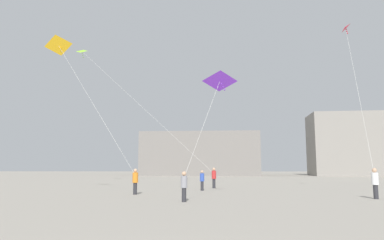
{
  "coord_description": "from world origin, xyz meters",
  "views": [
    {
      "loc": [
        1.08,
        -5.26,
        1.86
      ],
      "look_at": [
        0.0,
        16.87,
        4.81
      ],
      "focal_mm": 33.21,
      "sensor_mm": 36.0,
      "label": 1
    }
  ],
  "objects": [
    {
      "name": "person_in_red",
      "position": [
        1.47,
        26.93,
        0.99
      ],
      "size": [
        0.39,
        0.39,
        1.81
      ],
      "rotation": [
        0.0,
        0.0,
        4.12
      ],
      "color": "#2D2D33",
      "rests_on": "ground_plane"
    },
    {
      "name": "kite_violet_delta",
      "position": [
        1.77,
        17.18,
        7.32
      ],
      "size": [
        2.94,
        3.45,
        6.52
      ],
      "color": "purple"
    },
    {
      "name": "kite_lime_delta",
      "position": [
        -13.09,
        34.07,
        14.69
      ],
      "size": [
        15.94,
        8.0,
        14.4
      ],
      "color": "#8CD12D"
    },
    {
      "name": "building_centre_hall",
      "position": [
        35.0,
        74.01,
        6.77
      ],
      "size": [
        23.57,
        11.37,
        13.54
      ],
      "color": "gray",
      "rests_on": "ground_plane"
    },
    {
      "name": "kite_amber_delta",
      "position": [
        -10.27,
        20.26,
        10.95
      ],
      "size": [
        7.28,
        1.58,
        10.28
      ],
      "color": "yellow"
    },
    {
      "name": "building_left_hall",
      "position": [
        -1.0,
        78.29,
        4.85
      ],
      "size": [
        26.94,
        14.49,
        9.7
      ],
      "color": "gray",
      "rests_on": "ground_plane"
    },
    {
      "name": "person_in_orange",
      "position": [
        -4.02,
        19.21,
        0.96
      ],
      "size": [
        0.38,
        0.38,
        1.76
      ],
      "rotation": [
        0.0,
        0.0,
        2.65
      ],
      "color": "#2D2D33",
      "rests_on": "ground_plane"
    },
    {
      "name": "person_in_blue",
      "position": [
        0.48,
        23.51,
        0.88
      ],
      "size": [
        0.35,
        0.35,
        1.6
      ],
      "rotation": [
        0.0,
        0.0,
        0.7
      ],
      "color": "#2D2D33",
      "rests_on": "ground_plane"
    },
    {
      "name": "person_in_grey",
      "position": [
        -0.3,
        14.2,
        0.9
      ],
      "size": [
        0.36,
        0.36,
        1.63
      ],
      "rotation": [
        0.0,
        0.0,
        2.43
      ],
      "color": "#2D2D33",
      "rests_on": "ground_plane"
    },
    {
      "name": "person_in_white",
      "position": [
        10.86,
        16.5,
        0.99
      ],
      "size": [
        0.39,
        0.39,
        1.81
      ],
      "rotation": [
        0.0,
        0.0,
        6.25
      ],
      "color": "#2D2D33",
      "rests_on": "ground_plane"
    },
    {
      "name": "kite_crimson_diamond",
      "position": [
        11.89,
        22.05,
        12.62
      ],
      "size": [
        1.45,
        6.14,
        11.88
      ],
      "color": "red"
    }
  ]
}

